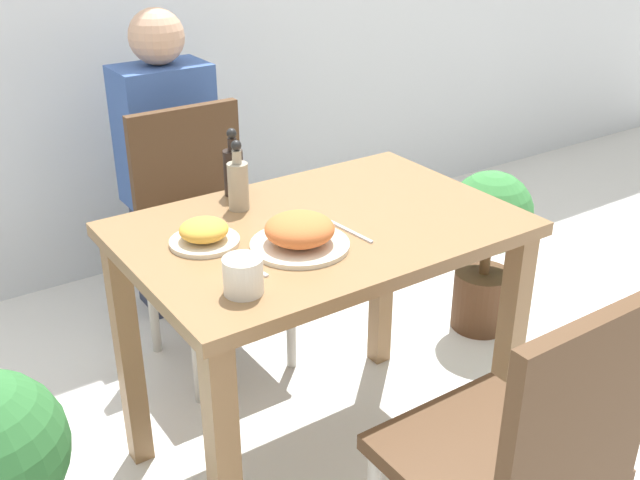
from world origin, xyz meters
TOP-DOWN VIEW (x-y plane):
  - ground_plane at (0.00, 0.00)m, footprint 16.00×16.00m
  - dining_table at (0.00, 0.00)m, footprint 1.01×0.68m
  - chair_near at (0.03, -0.71)m, footprint 0.42×0.42m
  - chair_far at (-0.01, 0.69)m, footprint 0.42×0.42m
  - food_plate at (-0.12, -0.09)m, footprint 0.24×0.24m
  - side_plate at (-0.30, 0.05)m, footprint 0.17×0.17m
  - drink_cup at (-0.34, -0.21)m, footprint 0.09×0.09m
  - sauce_bottle at (-0.09, 0.30)m, footprint 0.06×0.06m
  - condiment_bottle at (-0.13, 0.20)m, footprint 0.06×0.06m
  - fork_utensil at (-0.27, -0.09)m, footprint 0.03×0.17m
  - spoon_utensil at (0.03, -0.09)m, footprint 0.02×0.16m
  - potted_plant_right at (0.92, 0.25)m, footprint 0.31×0.31m
  - person_figure at (0.04, 1.09)m, footprint 0.34×0.22m

SIDE VIEW (x-z plane):
  - ground_plane at x=0.00m, z-range 0.00..0.00m
  - potted_plant_right at x=0.92m, z-range 0.06..0.70m
  - chair_near at x=0.03m, z-range 0.06..0.94m
  - chair_far at x=-0.01m, z-range 0.06..0.94m
  - person_figure at x=0.04m, z-range 0.00..1.17m
  - dining_table at x=0.00m, z-range 0.25..1.02m
  - fork_utensil at x=-0.27m, z-range 0.77..0.77m
  - spoon_utensil at x=0.03m, z-range 0.77..0.77m
  - side_plate at x=-0.30m, z-range 0.76..0.83m
  - food_plate at x=-0.12m, z-range 0.76..0.85m
  - drink_cup at x=-0.34m, z-range 0.77..0.85m
  - sauce_bottle at x=-0.09m, z-range 0.74..0.94m
  - condiment_bottle at x=-0.13m, z-range 0.74..0.94m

